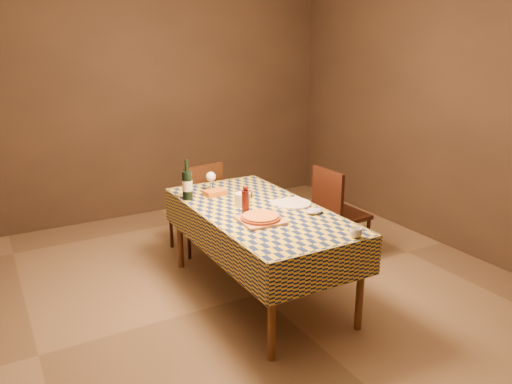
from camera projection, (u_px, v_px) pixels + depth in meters
room at (259, 138)px, 3.87m from camera, size 5.00×5.10×2.70m
dining_table at (259, 218)px, 4.06m from camera, size 0.94×1.84×0.77m
cutting_board at (260, 220)px, 3.76m from camera, size 0.33×0.33×0.02m
pizza at (260, 217)px, 3.76m from camera, size 0.39×0.39×0.03m
pepper_mill at (245, 201)px, 3.86m from camera, size 0.08×0.08×0.24m
bowl at (244, 194)px, 4.34m from camera, size 0.17×0.17×0.05m
wine_glass at (211, 177)px, 4.48m from camera, size 0.10×0.10×0.18m
wine_bottle at (187, 185)px, 4.24m from camera, size 0.09×0.09×0.35m
deli_tub at (243, 200)px, 4.10m from camera, size 0.17×0.17×0.11m
takeout_container at (215, 193)px, 4.38m from camera, size 0.19×0.14×0.05m
white_plate at (293, 203)px, 4.15m from camera, size 0.30×0.30×0.02m
tumbler at (356, 233)px, 3.45m from camera, size 0.11×0.11×0.07m
flour_patch at (289, 202)px, 4.20m from camera, size 0.31×0.25×0.00m
flour_bag at (314, 211)px, 3.93m from camera, size 0.17×0.14×0.04m
chair_far at (198, 203)px, 4.97m from camera, size 0.48×0.48×0.93m
chair_right at (336, 209)px, 4.78m from camera, size 0.44×0.44×0.93m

